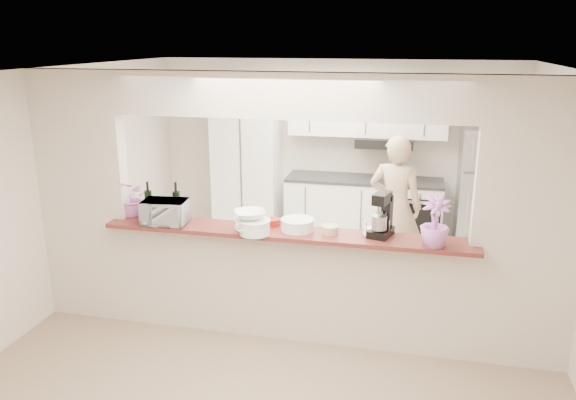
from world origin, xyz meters
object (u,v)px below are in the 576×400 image
(refrigerator, at_px, (488,193))
(stand_mixer, at_px, (382,216))
(person, at_px, (395,208))
(toaster_oven, at_px, (165,212))

(refrigerator, bearing_deg, stand_mixer, -114.51)
(stand_mixer, bearing_deg, person, 88.05)
(stand_mixer, xyz_separation_m, person, (0.06, 1.68, -0.41))
(refrigerator, xyz_separation_m, person, (-1.14, -0.95, 0.00))
(stand_mixer, bearing_deg, refrigerator, 65.49)
(person, bearing_deg, toaster_oven, 50.17)
(toaster_oven, height_order, person, person)
(refrigerator, distance_m, toaster_oven, 4.23)
(toaster_oven, xyz_separation_m, person, (2.06, 1.80, -0.35))
(stand_mixer, relative_size, person, 0.23)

